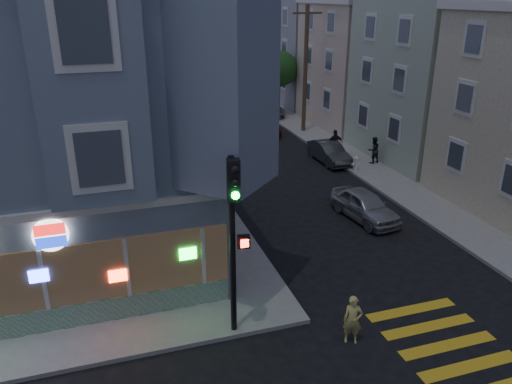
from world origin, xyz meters
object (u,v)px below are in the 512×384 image
parked_car_a (365,205)px  fire_hydrant (356,163)px  pedestrian_a (373,150)px  parked_car_c (265,125)px  street_tree_near (279,69)px  pedestrian_b (335,143)px  parked_car_d (262,107)px  running_child (353,320)px  parked_car_b (329,152)px  street_tree_far (251,58)px  traffic_signal (234,219)px  utility_pole (305,68)px

parked_car_a → fire_hydrant: size_ratio=4.59×
pedestrian_a → parked_car_c: size_ratio=0.38×
street_tree_near → parked_car_a: 21.94m
pedestrian_b → parked_car_d: pedestrian_b is taller
street_tree_near → running_child: size_ratio=3.41×
pedestrian_b → parked_car_c: size_ratio=0.41×
pedestrian_b → parked_car_d: size_ratio=0.33×
pedestrian_a → parked_car_b: (-2.30, 1.34, -0.32)m
street_tree_far → parked_car_c: street_tree_far is taller
parked_car_d → traffic_signal: bearing=-116.3°
pedestrian_a → parked_car_b: size_ratio=0.42×
parked_car_b → pedestrian_b: bearing=36.9°
parked_car_a → traffic_signal: size_ratio=0.70×
street_tree_far → fire_hydrant: (-0.90, -23.51, -3.33)m
parked_car_d → traffic_signal: size_ratio=0.95×
utility_pole → fire_hydrant: bearing=-94.2°
parked_car_c → pedestrian_a: bearing=-61.8°
pedestrian_a → pedestrian_b: 2.48m
street_tree_near → street_tree_far: 8.00m
street_tree_near → traffic_signal: (-11.62, -27.84, 0.01)m
parked_car_d → fire_hydrant: 15.58m
parked_car_b → parked_car_d: parked_car_d is taller
running_child → parked_car_c: 24.50m
running_child → utility_pole: bearing=95.0°
parked_car_b → traffic_signal: size_ratio=0.70×
running_child → pedestrian_a: (9.18, 14.63, 0.18)m
running_child → parked_car_b: bearing=91.2°
running_child → parked_car_b: 17.39m
pedestrian_a → parked_car_a: 8.14m
pedestrian_b → traffic_signal: traffic_signal is taller
pedestrian_b → parked_car_d: (-0.60, 12.81, -0.29)m
utility_pole → street_tree_far: (0.20, 14.00, -0.86)m
utility_pole → parked_car_a: bearing=-102.5°
parked_car_d → traffic_signal: 29.85m
utility_pole → parked_car_b: utility_pole is taller
street_tree_far → parked_car_a: bearing=-97.0°
utility_pole → parked_car_c: utility_pole is taller
street_tree_far → pedestrian_a: size_ratio=3.27×
street_tree_near → pedestrian_b: street_tree_near is taller
traffic_signal → pedestrian_b: bearing=65.1°
fire_hydrant → utility_pole: bearing=85.8°
parked_car_b → fire_hydrant: (0.60, -2.30, -0.04)m
parked_car_d → fire_hydrant: (0.60, -15.57, -0.14)m
pedestrian_a → traffic_signal: (-12.42, -13.29, 2.99)m
utility_pole → traffic_signal: (-11.42, -21.84, -0.85)m
pedestrian_a → parked_car_d: size_ratio=0.30×
running_child → parked_car_d: 30.04m
pedestrian_b → running_child: bearing=71.6°
parked_car_a → parked_car_b: parked_car_a is taller
street_tree_far → running_child: street_tree_far is taller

